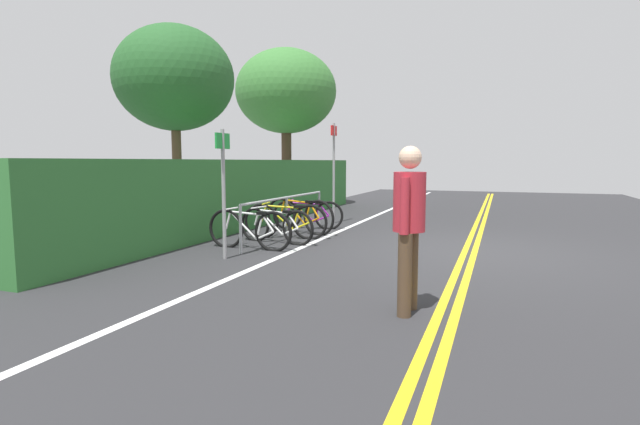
{
  "coord_description": "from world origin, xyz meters",
  "views": [
    {
      "loc": [
        -8.53,
        -0.46,
        1.53
      ],
      "look_at": [
        -0.64,
        2.52,
        0.63
      ],
      "focal_mm": 26.95,
      "sensor_mm": 36.0,
      "label": 1
    }
  ],
  "objects": [
    {
      "name": "bicycle_1",
      "position": [
        -0.47,
        3.47,
        0.32
      ],
      "size": [
        0.46,
        1.65,
        0.7
      ],
      "color": "black",
      "rests_on": "ground_plane"
    },
    {
      "name": "bike_rack",
      "position": [
        0.16,
        3.54,
        0.63
      ],
      "size": [
        3.7,
        0.05,
        0.84
      ],
      "color": "#9EA0A5",
      "rests_on": "ground_plane"
    },
    {
      "name": "sign_post_near",
      "position": [
        -2.09,
        3.58,
        1.23
      ],
      "size": [
        0.36,
        0.06,
        2.02
      ],
      "color": "gray",
      "rests_on": "ground_plane"
    },
    {
      "name": "tree_far_right",
      "position": [
        6.73,
        6.55,
        3.89
      ],
      "size": [
        3.44,
        3.44,
        5.34
      ],
      "color": "#473323",
      "rests_on": "ground_plane"
    },
    {
      "name": "centre_line_yellow_inner",
      "position": [
        0.0,
        -0.08,
        0.0
      ],
      "size": [
        31.02,
        0.1,
        0.0
      ],
      "primitive_type": "cube",
      "color": "gold",
      "rests_on": "ground_plane"
    },
    {
      "name": "bicycle_0",
      "position": [
        -1.2,
        3.63,
        0.34
      ],
      "size": [
        0.46,
        1.67,
        0.74
      ],
      "color": "black",
      "rests_on": "ground_plane"
    },
    {
      "name": "ground_plane",
      "position": [
        0.0,
        0.0,
        -0.03
      ],
      "size": [
        34.47,
        11.5,
        0.05
      ],
      "primitive_type": "cube",
      "color": "#2B2B2D"
    },
    {
      "name": "hedge_backdrop",
      "position": [
        1.66,
        5.47,
        0.78
      ],
      "size": [
        12.65,
        1.37,
        1.57
      ],
      "primitive_type": "cube",
      "color": "#2D6B30",
      "rests_on": "ground_plane"
    },
    {
      "name": "bicycle_3",
      "position": [
        0.84,
        3.55,
        0.37
      ],
      "size": [
        0.55,
        1.73,
        0.79
      ],
      "color": "black",
      "rests_on": "ground_plane"
    },
    {
      "name": "bicycle_4",
      "position": [
        1.52,
        3.63,
        0.32
      ],
      "size": [
        0.53,
        1.59,
        0.69
      ],
      "color": "black",
      "rests_on": "ground_plane"
    },
    {
      "name": "bike_lane_stripe_white",
      "position": [
        0.0,
        2.83,
        0.0
      ],
      "size": [
        31.02,
        0.12,
        0.0
      ],
      "primitive_type": "cube",
      "color": "white",
      "rests_on": "ground_plane"
    },
    {
      "name": "pedestrian",
      "position": [
        -3.77,
        0.39,
        0.97
      ],
      "size": [
        0.49,
        0.32,
        1.68
      ],
      "color": "#4C3826",
      "rests_on": "ground_plane"
    },
    {
      "name": "tree_mid",
      "position": [
        0.96,
        6.76,
        3.44
      ],
      "size": [
        2.76,
        2.76,
        4.66
      ],
      "color": "brown",
      "rests_on": "ground_plane"
    },
    {
      "name": "sign_post_far",
      "position": [
        2.68,
        3.42,
        1.47
      ],
      "size": [
        0.36,
        0.06,
        2.46
      ],
      "color": "gray",
      "rests_on": "ground_plane"
    },
    {
      "name": "centre_line_yellow_outer",
      "position": [
        0.0,
        0.08,
        0.0
      ],
      "size": [
        31.02,
        0.1,
        0.0
      ],
      "primitive_type": "cube",
      "color": "gold",
      "rests_on": "ground_plane"
    },
    {
      "name": "bicycle_2",
      "position": [
        0.09,
        3.53,
        0.34
      ],
      "size": [
        0.46,
        1.7,
        0.74
      ],
      "color": "black",
      "rests_on": "ground_plane"
    }
  ]
}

